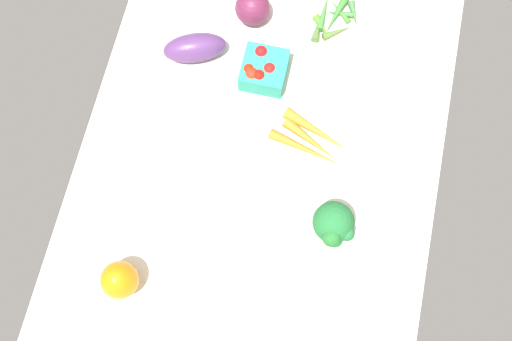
# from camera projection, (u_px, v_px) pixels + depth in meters

# --- Properties ---
(tablecloth) EXTENTS (1.04, 0.76, 0.02)m
(tablecloth) POSITION_uv_depth(u_px,v_px,m) (256.00, 175.00, 1.27)
(tablecloth) COLOR silver
(tablecloth) RESTS_ON ground
(berry_basket) EXTENTS (0.10, 0.10, 0.06)m
(berry_basket) POSITION_uv_depth(u_px,v_px,m) (263.00, 70.00, 1.30)
(berry_basket) COLOR teal
(berry_basket) RESTS_ON tablecloth
(carrot_bunch) EXTENTS (0.12, 0.18, 0.03)m
(carrot_bunch) POSITION_uv_depth(u_px,v_px,m) (312.00, 140.00, 1.27)
(carrot_bunch) COLOR orange
(carrot_bunch) RESTS_ON tablecloth
(bell_pepper_orange) EXTENTS (0.10, 0.10, 0.09)m
(bell_pepper_orange) POSITION_uv_depth(u_px,v_px,m) (120.00, 280.00, 1.15)
(bell_pepper_orange) COLOR orange
(bell_pepper_orange) RESTS_ON tablecloth
(red_onion_near_basket) EXTENTS (0.08, 0.08, 0.08)m
(red_onion_near_basket) POSITION_uv_depth(u_px,v_px,m) (253.00, 8.00, 1.34)
(red_onion_near_basket) COLOR #6E2546
(red_onion_near_basket) RESTS_ON tablecloth
(eggplant) EXTENTS (0.11, 0.15, 0.06)m
(eggplant) POSITION_uv_depth(u_px,v_px,m) (195.00, 48.00, 1.31)
(eggplant) COLOR #5D3672
(eggplant) RESTS_ON tablecloth
(okra_pile) EXTENTS (0.12, 0.11, 0.02)m
(okra_pile) POSITION_uv_depth(u_px,v_px,m) (332.00, 19.00, 1.36)
(okra_pile) COLOR #437A3F
(okra_pile) RESTS_ON tablecloth
(broccoli_head) EXTENTS (0.09, 0.08, 0.12)m
(broccoli_head) POSITION_uv_depth(u_px,v_px,m) (334.00, 225.00, 1.15)
(broccoli_head) COLOR #9ED178
(broccoli_head) RESTS_ON tablecloth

